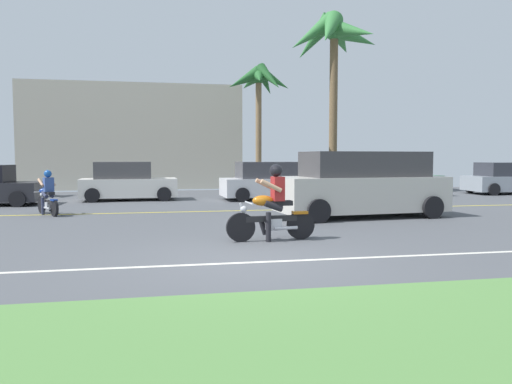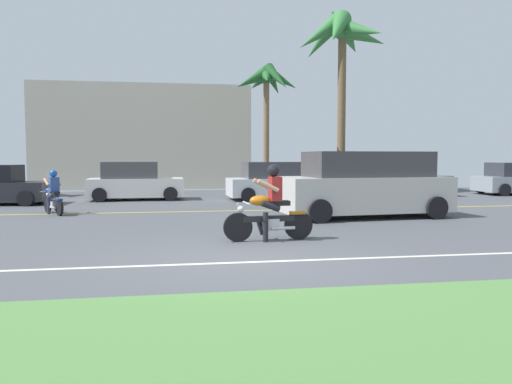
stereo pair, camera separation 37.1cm
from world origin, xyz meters
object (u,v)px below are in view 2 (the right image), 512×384
(suv_nearby, at_px, (365,185))
(motorcyclist_distant, at_px, (53,195))
(palm_tree_2, at_px, (342,41))
(palm_tree_0, at_px, (266,85))
(parked_car_1, at_px, (134,182))
(parked_car_3, at_px, (396,179))
(parked_car_2, at_px, (279,182))
(motorcyclist, at_px, (269,208))

(suv_nearby, bearing_deg, motorcyclist_distant, 166.02)
(palm_tree_2, bearing_deg, palm_tree_0, 174.04)
(parked_car_1, distance_m, parked_car_3, 11.34)
(suv_nearby, height_order, parked_car_2, suv_nearby)
(parked_car_1, bearing_deg, motorcyclist_distant, -113.13)
(palm_tree_2, bearing_deg, parked_car_2, -138.92)
(parked_car_1, height_order, motorcyclist_distant, parked_car_1)
(motorcyclist_distant, bearing_deg, motorcyclist, -46.39)
(parked_car_2, relative_size, palm_tree_2, 0.50)
(parked_car_1, bearing_deg, palm_tree_2, 14.65)
(parked_car_2, distance_m, motorcyclist_distant, 8.88)
(palm_tree_2, bearing_deg, parked_car_1, -165.35)
(parked_car_1, relative_size, parked_car_2, 0.86)
(motorcyclist, relative_size, motorcyclist_distant, 1.32)
(parked_car_1, bearing_deg, motorcyclist, -71.86)
(suv_nearby, xyz_separation_m, parked_car_1, (-7.02, 7.09, -0.20))
(motorcyclist, xyz_separation_m, parked_car_1, (-3.49, 10.66, 0.05))
(parked_car_2, distance_m, palm_tree_0, 5.77)
(parked_car_2, relative_size, palm_tree_0, 0.71)
(motorcyclist, distance_m, motorcyclist_distant, 8.06)
(motorcyclist, relative_size, suv_nearby, 0.37)
(parked_car_1, height_order, palm_tree_0, palm_tree_0)
(motorcyclist, height_order, suv_nearby, suv_nearby)
(motorcyclist, xyz_separation_m, suv_nearby, (3.53, 3.57, 0.25))
(motorcyclist, height_order, motorcyclist_distant, motorcyclist)
(palm_tree_2, relative_size, motorcyclist_distant, 6.06)
(palm_tree_0, distance_m, palm_tree_2, 4.20)
(parked_car_3, distance_m, palm_tree_0, 7.50)
(palm_tree_0, distance_m, motorcyclist_distant, 12.06)
(motorcyclist, bearing_deg, parked_car_1, 108.14)
(parked_car_1, bearing_deg, parked_car_3, 0.29)
(parked_car_1, relative_size, parked_car_3, 0.88)
(suv_nearby, height_order, parked_car_3, suv_nearby)
(parked_car_1, distance_m, palm_tree_2, 11.89)
(parked_car_3, xyz_separation_m, palm_tree_2, (-1.73, 2.45, 6.51))
(parked_car_3, bearing_deg, parked_car_1, -179.71)
(suv_nearby, xyz_separation_m, parked_car_3, (4.31, 7.15, -0.17))
(palm_tree_2, bearing_deg, suv_nearby, -105.04)
(palm_tree_0, bearing_deg, motorcyclist_distant, -136.15)
(parked_car_2, distance_m, palm_tree_2, 8.24)
(parked_car_2, xyz_separation_m, palm_tree_2, (3.77, 3.28, 6.55))
(palm_tree_0, relative_size, motorcyclist_distant, 4.27)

